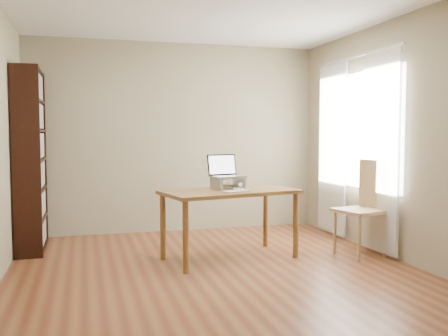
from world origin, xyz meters
TOP-DOWN VIEW (x-y plane):
  - room at (0.03, 0.01)m, footprint 4.04×4.54m
  - bookshelf at (-1.83, 1.55)m, footprint 0.30×0.90m
  - curtains at (1.92, 0.80)m, footprint 0.03×1.90m
  - desk at (0.27, 0.54)m, footprint 1.56×1.02m
  - laptop_stand at (0.27, 0.62)m, footprint 0.32×0.25m
  - laptop at (0.27, 0.68)m, footprint 0.39×0.36m
  - keyboard at (0.27, 0.32)m, footprint 0.31×0.21m
  - coaster at (0.94, 0.27)m, footprint 0.11×0.11m
  - cat at (0.30, 0.65)m, footprint 0.24×0.48m
  - chair at (1.78, 0.28)m, footprint 0.57×0.57m

SIDE VIEW (x-z plane):
  - chair at x=1.78m, z-range 0.05..1.11m
  - desk at x=0.27m, z-range 0.28..1.03m
  - coaster at x=0.94m, z-range 0.75..0.76m
  - keyboard at x=0.27m, z-range 0.75..0.77m
  - cat at x=0.30m, z-range 0.74..0.89m
  - laptop_stand at x=0.27m, z-range 0.77..0.90m
  - laptop at x=0.27m, z-range 0.82..1.07m
  - bookshelf at x=-1.83m, z-range 0.00..2.10m
  - curtains at x=1.92m, z-range 0.05..2.29m
  - room at x=0.03m, z-range -0.02..2.62m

